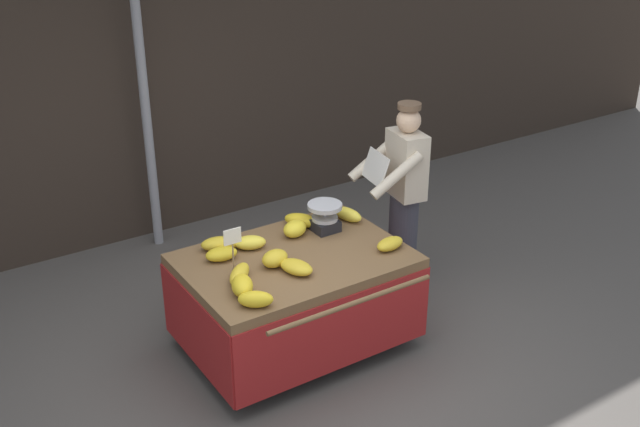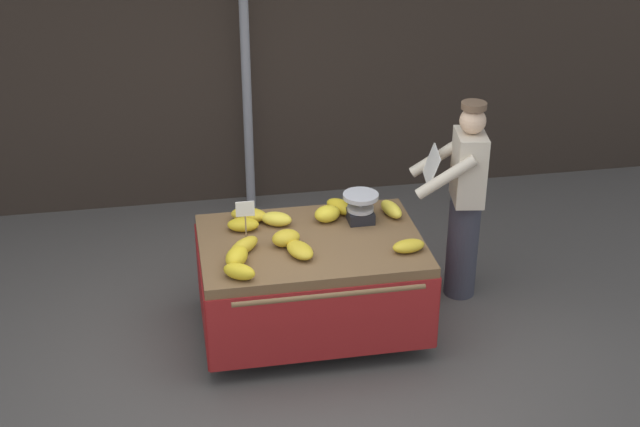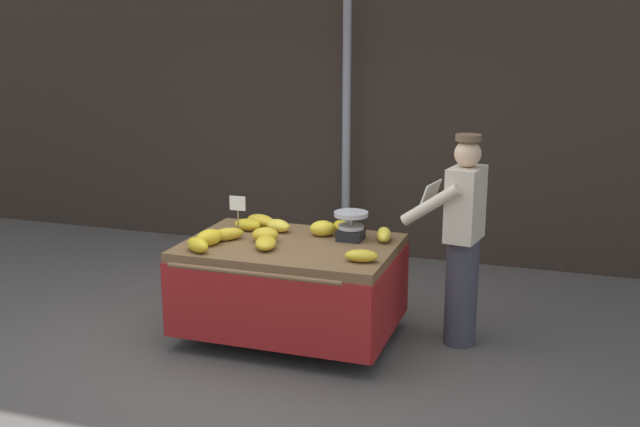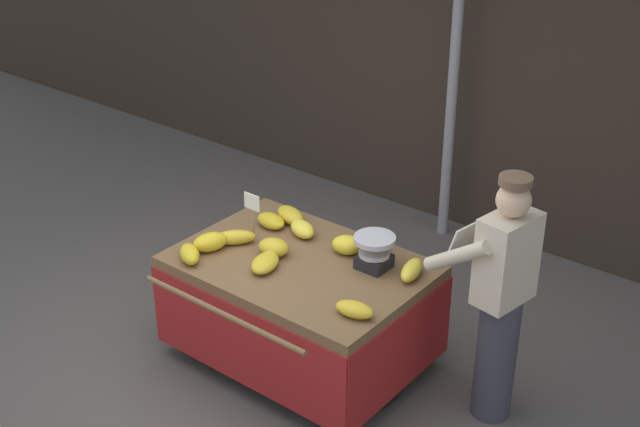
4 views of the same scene
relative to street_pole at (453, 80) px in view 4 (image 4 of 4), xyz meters
name	(u,v)px [view 4 (image 4 of 4)]	position (x,y,z in m)	size (l,w,h in m)	color
ground_plane	(234,379)	(-0.01, -2.77, -1.45)	(60.00, 60.00, 0.00)	#514C47
street_pole	(453,80)	(0.00, 0.00, 0.00)	(0.09, 0.09, 2.91)	gray
banana_cart	(300,288)	(0.23, -2.31, -0.85)	(1.71, 1.38, 0.82)	brown
weighing_scale	(374,252)	(0.66, -2.06, -0.52)	(0.28, 0.28, 0.24)	black
price_sign	(252,206)	(-0.26, -2.25, -0.39)	(0.14, 0.01, 0.34)	#997A51
banana_bunch_0	(291,215)	(-0.20, -1.91, -0.58)	(0.15, 0.29, 0.11)	gold
banana_bunch_1	(265,263)	(0.11, -2.53, -0.59)	(0.17, 0.27, 0.10)	gold
banana_bunch_2	(274,247)	(0.03, -2.36, -0.57)	(0.16, 0.22, 0.12)	gold
banana_bunch_3	(412,270)	(0.93, -2.01, -0.58)	(0.12, 0.28, 0.11)	yellow
banana_bunch_4	(303,229)	(0.00, -2.02, -0.58)	(0.15, 0.24, 0.11)	yellow
banana_bunch_5	(210,242)	(-0.36, -2.58, -0.57)	(0.15, 0.25, 0.13)	gold
banana_bunch_6	(271,221)	(-0.26, -2.06, -0.59)	(0.15, 0.24, 0.10)	gold
banana_bunch_7	(189,254)	(-0.36, -2.78, -0.58)	(0.13, 0.24, 0.11)	gold
banana_bunch_8	(374,245)	(0.54, -1.90, -0.58)	(0.14, 0.29, 0.11)	gold
banana_bunch_9	(235,237)	(-0.29, -2.40, -0.58)	(0.12, 0.29, 0.10)	gold
banana_bunch_10	(347,245)	(0.41, -2.02, -0.57)	(0.16, 0.21, 0.13)	yellow
banana_bunch_11	(355,309)	(0.90, -2.61, -0.59)	(0.14, 0.25, 0.09)	gold
vendor_person	(500,299)	(1.55, -1.97, -0.58)	(0.63, 0.58, 1.71)	#383842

